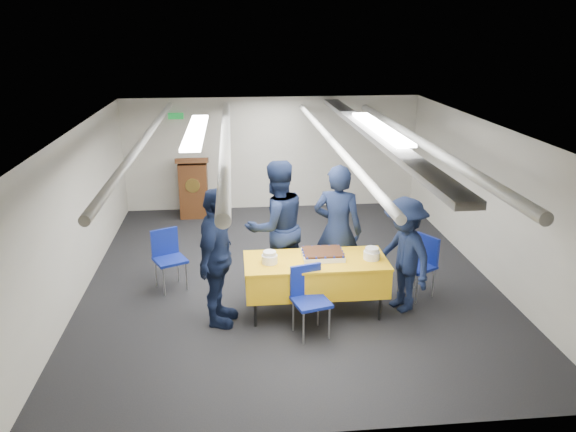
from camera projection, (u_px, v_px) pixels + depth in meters
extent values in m
plane|color=black|center=(289.00, 276.00, 8.61)|extent=(7.00, 7.00, 0.00)
cube|color=beige|center=(272.00, 154.00, 11.53)|extent=(6.00, 0.02, 2.30)
cube|color=beige|center=(80.00, 212.00, 7.96)|extent=(0.02, 7.00, 2.30)
cube|color=beige|center=(485.00, 199.00, 8.52)|extent=(0.02, 7.00, 2.30)
cube|color=silver|center=(289.00, 128.00, 7.87)|extent=(6.00, 7.00, 0.02)
cylinder|color=silver|center=(145.00, 138.00, 7.72)|extent=(0.10, 6.90, 0.10)
cylinder|color=silver|center=(225.00, 140.00, 7.84)|extent=(0.14, 6.90, 0.14)
cylinder|color=silver|center=(331.00, 140.00, 7.99)|extent=(0.10, 6.90, 0.10)
cylinder|color=silver|center=(420.00, 141.00, 8.13)|extent=(0.14, 6.90, 0.14)
cube|color=gray|center=(373.00, 133.00, 8.01)|extent=(0.28, 6.90, 0.08)
cube|color=white|center=(196.00, 131.00, 7.76)|extent=(0.25, 2.60, 0.04)
cube|color=white|center=(380.00, 128.00, 8.00)|extent=(0.25, 2.60, 0.04)
cube|color=#0C591E|center=(176.00, 116.00, 11.07)|extent=(0.30, 0.04, 0.12)
cylinder|color=black|center=(255.00, 314.00, 7.13)|extent=(0.04, 0.04, 0.36)
cylinder|color=black|center=(380.00, 308.00, 7.29)|extent=(0.04, 0.04, 0.36)
cylinder|color=black|center=(253.00, 293.00, 7.67)|extent=(0.04, 0.04, 0.36)
cylinder|color=black|center=(369.00, 288.00, 7.83)|extent=(0.04, 0.04, 0.36)
cube|color=yellow|center=(315.00, 275.00, 7.36)|extent=(1.84, 0.79, 0.39)
cube|color=yellow|center=(316.00, 261.00, 7.29)|extent=(1.86, 0.81, 0.03)
cube|color=white|center=(323.00, 255.00, 7.35)|extent=(0.53, 0.42, 0.06)
cube|color=black|center=(323.00, 252.00, 7.34)|extent=(0.51, 0.40, 0.03)
sphere|color=navy|center=(307.00, 258.00, 7.14)|extent=(0.04, 0.04, 0.04)
sphere|color=navy|center=(303.00, 247.00, 7.49)|extent=(0.04, 0.04, 0.04)
sphere|color=navy|center=(316.00, 258.00, 7.15)|extent=(0.04, 0.04, 0.04)
sphere|color=navy|center=(312.00, 247.00, 7.51)|extent=(0.04, 0.04, 0.04)
sphere|color=navy|center=(325.00, 258.00, 7.16)|extent=(0.04, 0.04, 0.04)
sphere|color=navy|center=(321.00, 247.00, 7.52)|extent=(0.04, 0.04, 0.04)
sphere|color=navy|center=(334.00, 257.00, 7.17)|extent=(0.04, 0.04, 0.04)
sphere|color=navy|center=(329.00, 246.00, 7.53)|extent=(0.04, 0.04, 0.04)
sphere|color=navy|center=(343.00, 257.00, 7.18)|extent=(0.04, 0.04, 0.04)
sphere|color=navy|center=(338.00, 246.00, 7.54)|extent=(0.04, 0.04, 0.04)
sphere|color=navy|center=(305.00, 256.00, 7.22)|extent=(0.04, 0.04, 0.04)
sphere|color=navy|center=(343.00, 254.00, 7.27)|extent=(0.04, 0.04, 0.04)
sphere|color=navy|center=(304.00, 253.00, 7.31)|extent=(0.04, 0.04, 0.04)
sphere|color=navy|center=(342.00, 251.00, 7.36)|extent=(0.04, 0.04, 0.04)
sphere|color=navy|center=(303.00, 250.00, 7.40)|extent=(0.04, 0.04, 0.04)
sphere|color=navy|center=(341.00, 248.00, 7.45)|extent=(0.04, 0.04, 0.04)
cylinder|color=white|center=(270.00, 259.00, 7.17)|extent=(0.20, 0.20, 0.11)
cylinder|color=white|center=(270.00, 253.00, 7.14)|extent=(0.17, 0.17, 0.05)
cylinder|color=white|center=(372.00, 255.00, 7.29)|extent=(0.21, 0.21, 0.11)
cylinder|color=white|center=(372.00, 250.00, 7.27)|extent=(0.18, 0.18, 0.05)
cube|color=#5C3117|center=(194.00, 190.00, 11.16)|extent=(0.55, 0.45, 1.10)
cube|color=#5C3117|center=(192.00, 161.00, 10.93)|extent=(0.62, 0.53, 0.21)
cylinder|color=gold|center=(193.00, 186.00, 10.89)|extent=(0.28, 0.02, 0.28)
cylinder|color=gray|center=(304.00, 328.00, 6.73)|extent=(0.02, 0.02, 0.43)
cylinder|color=gray|center=(329.00, 323.00, 6.84)|extent=(0.02, 0.02, 0.43)
cylinder|color=gray|center=(293.00, 315.00, 7.03)|extent=(0.02, 0.02, 0.43)
cylinder|color=gray|center=(318.00, 310.00, 7.14)|extent=(0.02, 0.02, 0.43)
cube|color=navy|center=(311.00, 302.00, 6.86)|extent=(0.52, 0.52, 0.04)
cube|color=navy|center=(305.00, 279.00, 6.95)|extent=(0.40, 0.14, 0.40)
cylinder|color=gray|center=(398.00, 280.00, 7.98)|extent=(0.02, 0.02, 0.43)
cylinder|color=gray|center=(417.00, 289.00, 7.72)|extent=(0.02, 0.02, 0.43)
cylinder|color=gray|center=(415.00, 274.00, 8.17)|extent=(0.02, 0.02, 0.43)
cylinder|color=gray|center=(433.00, 283.00, 7.91)|extent=(0.02, 0.02, 0.43)
cube|color=navy|center=(417.00, 266.00, 7.87)|extent=(0.57, 0.57, 0.04)
cube|color=navy|center=(427.00, 249.00, 7.90)|extent=(0.24, 0.37, 0.40)
cylinder|color=gray|center=(164.00, 282.00, 7.94)|extent=(0.02, 0.02, 0.43)
cylinder|color=gray|center=(187.00, 277.00, 8.10)|extent=(0.02, 0.02, 0.43)
cylinder|color=gray|center=(156.00, 273.00, 8.21)|extent=(0.02, 0.02, 0.43)
cylinder|color=gray|center=(178.00, 268.00, 8.38)|extent=(0.02, 0.02, 0.43)
cube|color=navy|center=(170.00, 260.00, 8.08)|extent=(0.56, 0.56, 0.04)
cube|color=navy|center=(165.00, 242.00, 8.16)|extent=(0.38, 0.21, 0.40)
imported|color=black|center=(338.00, 230.00, 7.82)|extent=(0.81, 0.68, 1.89)
imported|color=black|center=(276.00, 227.00, 7.91)|extent=(1.14, 1.03, 1.92)
imported|color=black|center=(217.00, 258.00, 7.00)|extent=(0.69, 1.13, 1.80)
imported|color=black|center=(404.00, 255.00, 7.41)|extent=(0.89, 1.15, 1.57)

